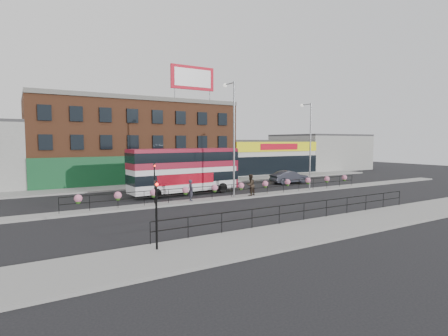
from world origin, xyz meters
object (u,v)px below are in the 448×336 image
car (289,177)px  lamp_column_east (309,138)px  double_decker_bus (185,166)px  lamp_column_west (232,129)px  pedestrian_b (250,185)px  pedestrian_a (191,190)px

car → lamp_column_east: (-2.44, -5.62, 4.61)m
double_decker_bus → lamp_column_west: lamp_column_west is taller
pedestrian_b → lamp_column_east: bearing=165.5°
lamp_column_east → pedestrian_b: bearing=-177.3°
car → lamp_column_west: lamp_column_west is taller
car → pedestrian_a: bearing=116.0°
lamp_column_west → car: bearing=25.7°
double_decker_bus → lamp_column_west: size_ratio=1.08×
lamp_column_west → lamp_column_east: bearing=0.1°
car → lamp_column_west: (-11.71, -5.63, 5.41)m
car → lamp_column_west: size_ratio=0.48×
double_decker_bus → car: 14.49m
double_decker_bus → car: size_ratio=2.26×
double_decker_bus → pedestrian_b: size_ratio=5.64×
lamp_column_west → lamp_column_east: lamp_column_west is taller
double_decker_bus → car: (14.31, 1.27, -1.93)m
pedestrian_a → double_decker_bus: bearing=-12.5°
pedestrian_a → pedestrian_b: (5.88, -0.26, 0.09)m
double_decker_bus → lamp_column_west: bearing=-59.2°
pedestrian_b → lamp_column_east: lamp_column_east is taller
pedestrian_a → pedestrian_b: pedestrian_b is taller
pedestrian_b → pedestrian_a: bearing=-19.8°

